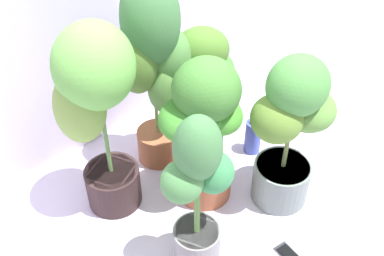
# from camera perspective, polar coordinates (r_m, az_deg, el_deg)

# --- Properties ---
(ground_plane) EXTENTS (8.00, 8.00, 0.00)m
(ground_plane) POSITION_cam_1_polar(r_m,az_deg,el_deg) (2.25, 3.82, -9.90)
(ground_plane) COLOR silver
(ground_plane) RESTS_ON ground
(potted_plant_center) EXTENTS (0.43, 0.41, 0.77)m
(potted_plant_center) POSITION_cam_1_polar(r_m,az_deg,el_deg) (2.00, 1.51, 0.71)
(potted_plant_center) COLOR #964D30
(potted_plant_center) RESTS_ON ground
(potted_plant_back_center) EXTENTS (0.42, 0.33, 1.04)m
(potted_plant_back_center) POSITION_cam_1_polar(r_m,az_deg,el_deg) (2.12, -4.82, 8.72)
(potted_plant_back_center) COLOR #995533
(potted_plant_back_center) RESTS_ON ground
(potted_plant_front_left) EXTENTS (0.32, 0.23, 0.80)m
(potted_plant_front_left) POSITION_cam_1_polar(r_m,az_deg,el_deg) (1.73, 0.70, -8.41)
(potted_plant_front_left) COLOR gray
(potted_plant_front_left) RESTS_ON ground
(potted_plant_back_left) EXTENTS (0.46, 0.45, 0.96)m
(potted_plant_back_left) POSITION_cam_1_polar(r_m,az_deg,el_deg) (1.90, -12.01, 2.95)
(potted_plant_back_left) COLOR #312120
(potted_plant_back_left) RESTS_ON ground
(potted_plant_back_right) EXTENTS (0.44, 0.37, 0.70)m
(potted_plant_back_right) POSITION_cam_1_polar(r_m,az_deg,el_deg) (2.35, 1.41, 5.71)
(potted_plant_back_right) COLOR black
(potted_plant_back_right) RESTS_ON ground
(potted_plant_front_right) EXTENTS (0.44, 0.31, 0.80)m
(potted_plant_front_right) POSITION_cam_1_polar(r_m,az_deg,el_deg) (2.03, 12.28, 0.19)
(potted_plant_front_right) COLOR slate
(potted_plant_front_right) RESTS_ON ground
(cell_phone) EXTENTS (0.10, 0.15, 0.01)m
(cell_phone) POSITION_cam_1_polar(r_m,az_deg,el_deg) (2.12, 12.17, -15.47)
(cell_phone) COLOR #312F37
(cell_phone) RESTS_ON ground
(nutrient_bottle) EXTENTS (0.09, 0.09, 0.22)m
(nutrient_bottle) POSITION_cam_1_polar(r_m,az_deg,el_deg) (2.48, 7.67, -1.05)
(nutrient_bottle) COLOR #4353B9
(nutrient_bottle) RESTS_ON ground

